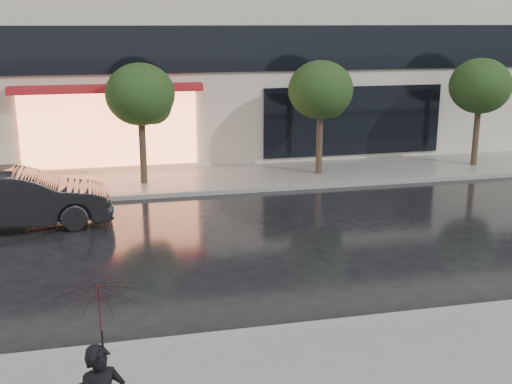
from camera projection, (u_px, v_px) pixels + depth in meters
name	position (u px, v px, depth m)	size (l,w,h in m)	color
ground	(336.00, 303.00, 12.28)	(120.00, 120.00, 0.00)	black
sidewalk_far	(233.00, 178.00, 21.91)	(60.00, 3.50, 0.12)	slate
curb_near	(355.00, 323.00, 11.32)	(60.00, 0.25, 0.14)	gray
curb_far	(243.00, 190.00, 20.26)	(60.00, 0.25, 0.14)	gray
tree_mid_west	(142.00, 97.00, 20.32)	(2.20, 2.20, 3.99)	#33261C
tree_mid_east	(322.00, 92.00, 21.64)	(2.20, 2.20, 3.99)	#33261C
tree_far_east	(481.00, 88.00, 22.95)	(2.20, 2.20, 3.99)	#33261C
parked_car	(20.00, 199.00, 16.65)	(1.63, 4.66, 1.54)	black
pedestrian_with_umbrella	(102.00, 345.00, 7.21)	(1.32, 1.33, 2.34)	black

